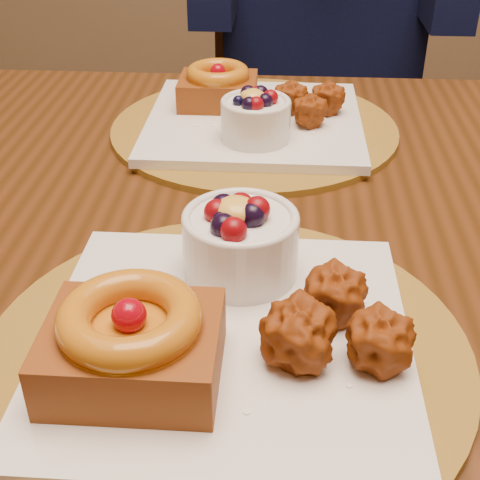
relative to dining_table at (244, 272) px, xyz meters
name	(u,v)px	position (x,y,z in m)	size (l,w,h in m)	color
dining_table	(244,272)	(0.00, 0.00, 0.00)	(1.60, 0.90, 0.76)	#371D0A
place_setting_near	(222,319)	(0.00, -0.21, 0.11)	(0.38, 0.38, 0.09)	brown
place_setting_far	(252,116)	(0.00, 0.22, 0.10)	(0.38, 0.38, 0.08)	brown
chair_far	(291,130)	(0.06, 0.82, -0.17)	(0.53, 0.53, 0.91)	black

